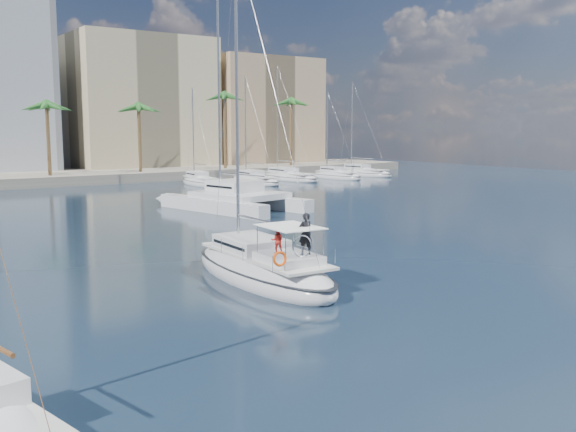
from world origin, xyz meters
TOP-DOWN VIEW (x-y plane):
  - ground at (0.00, 0.00)m, footprint 160.00×160.00m
  - building_beige at (22.00, 70.00)m, footprint 20.00×14.00m
  - building_tan_right at (42.00, 68.00)m, footprint 18.00×12.00m
  - palm_centre at (0.00, 57.00)m, footprint 3.60×3.60m
  - palm_right at (34.00, 57.00)m, footprint 3.60×3.60m
  - main_sloop at (0.06, 2.12)m, footprint 4.08×11.21m
  - catamaran at (11.85, 24.60)m, footprint 8.56×13.50m
  - seagull at (0.28, 5.27)m, footprint 1.03×0.44m
  - moored_yacht_a at (20.00, 47.00)m, footprint 3.37×9.52m
  - moored_yacht_b at (26.50, 45.00)m, footprint 3.32×10.83m
  - moored_yacht_c at (33.00, 47.00)m, footprint 3.98×12.33m
  - moored_yacht_d at (39.50, 45.00)m, footprint 3.52×9.55m
  - moored_yacht_e at (46.00, 47.00)m, footprint 4.61×11.11m

SIDE VIEW (x-z plane):
  - ground at x=0.00m, z-range 0.00..0.00m
  - moored_yacht_a at x=20.00m, z-range -5.95..5.95m
  - moored_yacht_b at x=26.50m, z-range -6.86..6.86m
  - moored_yacht_c at x=33.00m, z-range -7.77..7.77m
  - moored_yacht_d at x=39.50m, z-range -5.95..5.95m
  - moored_yacht_e at x=46.00m, z-range -6.86..6.86m
  - main_sloop at x=0.06m, z-range -7.68..8.71m
  - seagull at x=0.28m, z-range 0.51..0.70m
  - catamaran at x=11.85m, z-range -7.94..10.26m
  - building_tan_right at x=42.00m, z-range 0.00..18.00m
  - building_beige at x=22.00m, z-range 0.00..20.00m
  - palm_centre at x=0.00m, z-range 4.13..16.43m
  - palm_right at x=34.00m, z-range 4.13..16.43m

